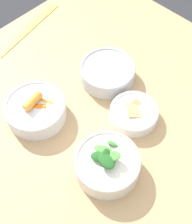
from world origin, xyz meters
name	(u,v)px	position (x,y,z in m)	size (l,w,h in m)	color
ground_plane	(100,197)	(0.00, 0.00, 0.00)	(10.00, 10.00, 0.00)	#2D2D33
dining_table	(102,134)	(0.00, 0.00, 0.63)	(1.00, 1.00, 0.74)	tan
bowl_carrots	(36,109)	(-0.13, 0.13, 0.77)	(0.17, 0.17, 0.07)	silver
bowl_greens	(107,164)	(-0.11, -0.12, 0.78)	(0.16, 0.16, 0.09)	silver
bowl_beans_hotdog	(107,73)	(0.11, 0.08, 0.77)	(0.17, 0.17, 0.05)	silver
bowl_cookies	(134,113)	(0.05, -0.07, 0.77)	(0.14, 0.14, 0.04)	white
ruler	(28,29)	(0.08, 0.43, 0.75)	(0.31, 0.09, 0.00)	#EADB4C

